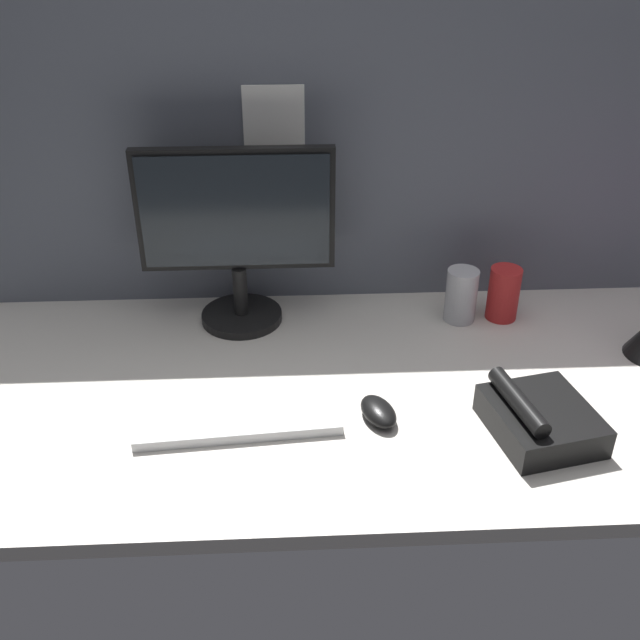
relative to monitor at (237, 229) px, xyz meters
The scene contains 8 objects.
ground_plane 46.15cm from the monitor, 39.09° to the right, with size 180.00×80.00×3.00cm, color beige.
cubicle_wall_back 35.18cm from the monitor, 21.84° to the left, with size 180.00×5.50×66.42cm.
monitor is the anchor object (origin of this frame).
keyboard 42.42cm from the monitor, 88.73° to the right, with size 37.00×13.00×2.00cm, color silver.
mouse 50.17cm from the monitor, 54.80° to the right, with size 5.60×9.60×3.40cm, color black.
mug_red_plastic 60.61cm from the monitor, ahead, with size 6.95×6.95×12.17cm.
mug_steel 51.40cm from the monitor, ahead, with size 7.01×7.01×12.18cm.
desk_phone 71.74cm from the monitor, 38.24° to the right, with size 20.58×22.12×8.80cm.
Camera 1 is at (-20.31, -118.14, 85.20)cm, focal length 41.22 mm.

